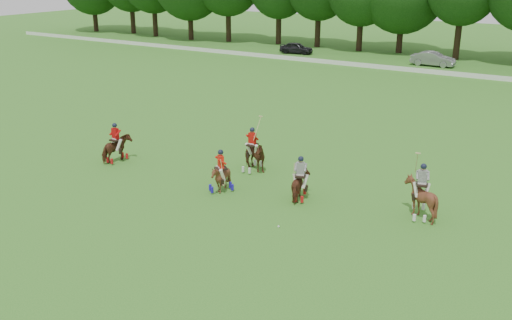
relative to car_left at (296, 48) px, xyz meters
The scene contains 10 objects.
ground 45.81m from the car_left, 68.11° to the right, with size 180.00×180.00×0.00m, color #2E7421.
boundary_rail 17.67m from the car_left, 14.76° to the right, with size 120.00×0.10×0.44m, color white.
car_left is the anchor object (origin of this frame).
car_mid 16.01m from the car_left, ahead, with size 1.55×4.45×1.47m, color gray.
polo_red_a 40.23m from the car_left, 76.36° to the right, with size 1.09×1.78×2.19m.
polo_red_b 39.97m from the car_left, 65.63° to the right, with size 1.64×1.40×2.88m.
polo_red_c 43.03m from the car_left, 67.08° to the right, with size 1.63×1.65×2.10m.
polo_stripe_a 43.57m from the car_left, 62.12° to the right, with size 1.23×1.76×2.09m.
polo_stripe_b 45.42m from the car_left, 55.71° to the right, with size 1.80×1.91×2.96m.
polo_ball 46.58m from the car_left, 63.23° to the right, with size 0.09×0.09×0.09m, color white.
Camera 1 is at (14.19, -17.67, 10.39)m, focal length 40.00 mm.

